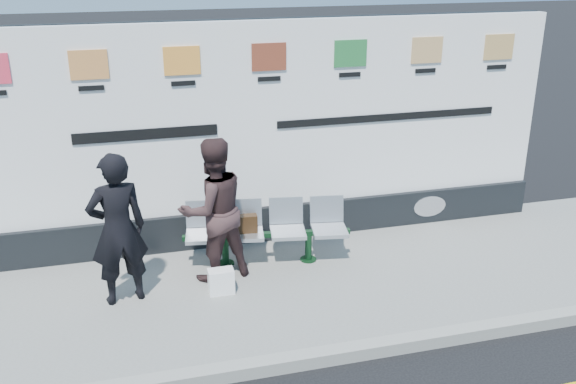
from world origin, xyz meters
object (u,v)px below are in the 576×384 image
object	(u,v)px
woman_left	(118,229)
woman_right	(213,210)
bench	(267,247)
billboard	(269,149)

from	to	relation	value
woman_left	woman_right	xyz separation A→B (m)	(1.12, 0.29, -0.00)
bench	woman_left	size ratio (longest dim) A/B	1.15
bench	woman_right	world-z (taller)	woman_right
billboard	woman_right	distance (m)	1.39
billboard	woman_left	size ratio (longest dim) A/B	4.45
woman_right	bench	bearing A→B (deg)	179.50
billboard	woman_right	world-z (taller)	billboard
billboard	bench	xyz separation A→B (m)	(-0.21, -0.75, -1.08)
woman_right	woman_left	bearing A→B (deg)	-2.38
billboard	woman_left	bearing A→B (deg)	-148.61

